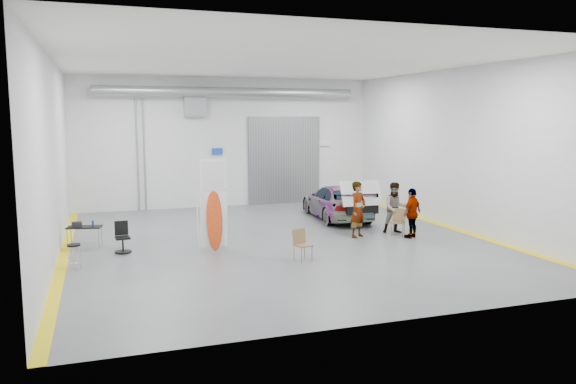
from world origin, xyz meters
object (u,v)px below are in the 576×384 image
object	(u,v)px
folding_chair_near	(303,251)
office_chair	(123,239)
shop_stool	(74,257)
person_a	(358,209)
person_b	(395,208)
work_table	(82,227)
person_c	(412,213)
surfboard_display	(213,211)
sedan_car	(337,202)
folding_chair_far	(398,228)

from	to	relation	value
folding_chair_near	office_chair	distance (m)	5.68
office_chair	shop_stool	bearing A→B (deg)	-134.45
person_a	person_b	distance (m)	1.60
work_table	person_b	bearing A→B (deg)	-6.65
person_b	shop_stool	size ratio (longest dim) A/B	2.54
person_c	person_a	bearing A→B (deg)	-51.59
person_b	shop_stool	world-z (taller)	person_b
surfboard_display	person_c	bearing A→B (deg)	-6.83
person_c	shop_stool	world-z (taller)	person_c
person_b	person_c	world-z (taller)	person_b
sedan_car	person_a	distance (m)	3.63
shop_stool	work_table	bearing A→B (deg)	86.85
person_c	shop_stool	size ratio (longest dim) A/B	2.40
sedan_car	office_chair	bearing A→B (deg)	25.80
person_b	person_a	bearing A→B (deg)	-158.79
folding_chair_near	folding_chair_far	size ratio (longest dim) A/B	0.97
person_b	person_c	size ratio (longest dim) A/B	1.06
person_c	shop_stool	distance (m)	11.04
surfboard_display	work_table	distance (m)	4.36
surfboard_display	office_chair	xyz separation A→B (m)	(-2.76, 0.59, -0.82)
surfboard_display	office_chair	distance (m)	2.94
person_b	surfboard_display	world-z (taller)	surfboard_display
person_a	person_b	xyz separation A→B (m)	(1.59, 0.20, -0.06)
folding_chair_far	person_c	bearing A→B (deg)	-16.09
work_table	office_chair	bearing A→B (deg)	-44.17
person_a	folding_chair_far	size ratio (longest dim) A/B	2.06
sedan_car	folding_chair_far	size ratio (longest dim) A/B	5.06
person_a	folding_chair_near	xyz separation A→B (m)	(-2.96, -2.47, -0.70)
surfboard_display	office_chair	world-z (taller)	surfboard_display
folding_chair_near	work_table	world-z (taller)	folding_chair_near
folding_chair_far	sedan_car	bearing A→B (deg)	138.66
folding_chair_far	work_table	size ratio (longest dim) A/B	0.82
sedan_car	person_b	bearing A→B (deg)	109.37
person_b	sedan_car	bearing A→B (deg)	118.02
surfboard_display	work_table	xyz separation A→B (m)	(-3.95, 1.75, -0.57)
surfboard_display	folding_chair_far	size ratio (longest dim) A/B	3.22
folding_chair_near	office_chair	world-z (taller)	office_chair
folding_chair_near	shop_stool	bearing A→B (deg)	155.05
sedan_car	person_b	distance (m)	3.44
surfboard_display	work_table	world-z (taller)	surfboard_display
person_b	office_chair	size ratio (longest dim) A/B	1.93
sedan_car	folding_chair_far	xyz separation A→B (m)	(0.68, -3.80, -0.40)
person_b	folding_chair_far	size ratio (longest dim) A/B	1.94
sedan_car	person_c	size ratio (longest dim) A/B	2.76
person_a	office_chair	world-z (taller)	person_a
person_c	surfboard_display	size ratio (longest dim) A/B	0.57
person_c	work_table	size ratio (longest dim) A/B	1.51
person_b	person_c	bearing A→B (deg)	-66.36
sedan_car	person_a	size ratio (longest dim) A/B	2.45
work_table	person_c	bearing A→B (deg)	-11.20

